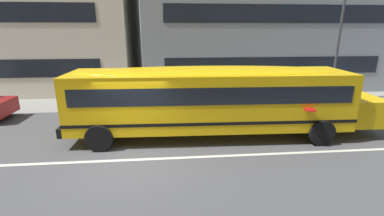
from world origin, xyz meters
name	(u,v)px	position (x,y,z in m)	size (l,w,h in m)	color
ground_plane	(131,160)	(0.00, 0.00, 0.00)	(400.00, 400.00, 0.00)	#4C4C4F
sidewalk_far	(146,103)	(0.00, 7.26, 0.01)	(120.00, 3.00, 0.01)	gray
lane_centreline	(131,160)	(0.00, 0.00, 0.00)	(110.00, 0.16, 0.01)	silver
school_bus	(216,96)	(3.15, 1.91, 1.66)	(12.59, 3.20, 2.80)	yellow
street_lamp	(341,27)	(11.00, 6.56, 4.31)	(0.44, 0.44, 6.80)	#38383D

